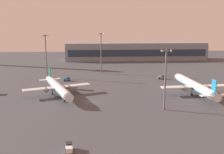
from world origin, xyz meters
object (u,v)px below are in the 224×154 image
object	(u,v)px
maintenance_van	(161,77)
airplane_mid_apron	(195,86)
airplane_taxiway_distant	(58,87)
apron_light_west	(165,76)
baggage_tractor	(69,148)
apron_light_central	(46,53)
apron_light_east	(101,51)
cargo_loader	(67,79)

from	to	relation	value
maintenance_van	airplane_mid_apron	bearing A→B (deg)	19.13
airplane_taxiway_distant	apron_light_west	size ratio (longest dim) A/B	1.65
baggage_tractor	apron_light_central	distance (m)	106.79
apron_light_east	apron_light_central	bearing A→B (deg)	-161.84
airplane_mid_apron	apron_light_central	distance (m)	94.55
airplane_mid_apron	apron_light_east	size ratio (longest dim) A/B	1.59
baggage_tractor	cargo_loader	size ratio (longest dim) A/B	0.97
maintenance_van	cargo_loader	bearing A→B (deg)	-81.36
airplane_mid_apron	baggage_tractor	distance (m)	80.46
apron_light_central	baggage_tractor	bearing A→B (deg)	-76.77
cargo_loader	baggage_tractor	bearing A→B (deg)	-6.14
airplane_mid_apron	cargo_loader	size ratio (longest dim) A/B	10.10
airplane_taxiway_distant	cargo_loader	xyz separation A→B (m)	(1.06, 32.44, -3.00)
maintenance_van	baggage_tractor	distance (m)	105.40
airplane_mid_apron	apron_light_east	bearing A→B (deg)	123.96
airplane_taxiway_distant	maintenance_van	xyz separation A→B (m)	(60.67, 34.08, -3.00)
apron_light_central	apron_light_west	xyz separation A→B (m)	(60.15, -69.09, -1.38)
airplane_taxiway_distant	apron_light_central	distance (m)	47.30
airplane_taxiway_distant	airplane_mid_apron	distance (m)	68.56
maintenance_van	baggage_tractor	bearing A→B (deg)	-20.91
maintenance_van	apron_light_east	size ratio (longest dim) A/B	0.15
cargo_loader	apron_light_east	size ratio (longest dim) A/B	0.16
maintenance_van	apron_light_east	distance (m)	46.07
airplane_taxiway_distant	airplane_mid_apron	xyz separation A→B (m)	(68.51, -2.59, 0.19)
maintenance_van	cargo_loader	world-z (taller)	same
airplane_mid_apron	apron_light_west	world-z (taller)	apron_light_west
airplane_mid_apron	baggage_tractor	xyz separation A→B (m)	(-57.29, -56.40, -3.19)
airplane_taxiway_distant	cargo_loader	bearing A→B (deg)	-112.89
apron_light_central	apron_light_east	size ratio (longest dim) A/B	0.98
maintenance_van	cargo_loader	distance (m)	59.63
airplane_taxiway_distant	airplane_mid_apron	size ratio (longest dim) A/B	0.92
airplane_taxiway_distant	apron_light_west	distance (m)	54.41
airplane_mid_apron	airplane_taxiway_distant	bearing A→B (deg)	173.71
baggage_tractor	apron_light_west	distance (m)	51.14
maintenance_van	apron_light_central	distance (m)	75.74
apron_light_west	apron_light_east	world-z (taller)	apron_light_east
maintenance_van	cargo_loader	size ratio (longest dim) A/B	0.97
apron_light_west	apron_light_east	size ratio (longest dim) A/B	0.89
cargo_loader	apron_light_west	bearing A→B (deg)	26.22
baggage_tractor	apron_light_central	xyz separation A→B (m)	(-24.20, 102.98, 14.61)
baggage_tractor	apron_light_central	world-z (taller)	apron_light_central
cargo_loader	apron_light_west	size ratio (longest dim) A/B	0.18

